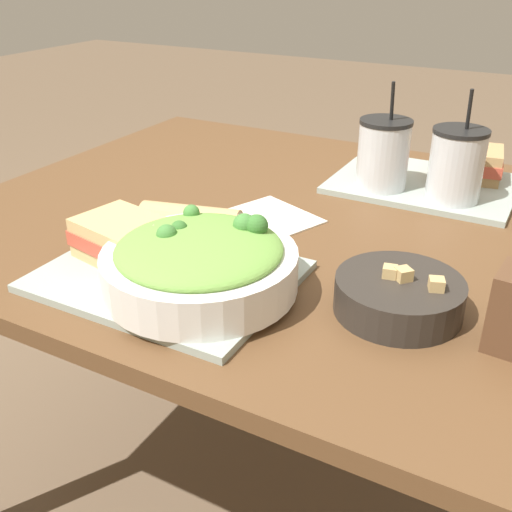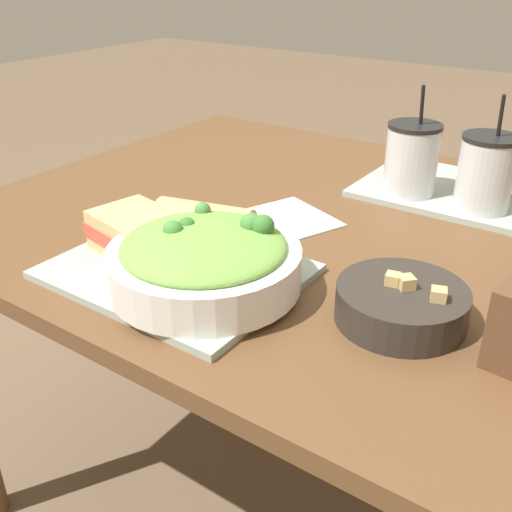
% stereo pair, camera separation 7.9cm
% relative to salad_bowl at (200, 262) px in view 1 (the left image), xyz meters
% --- Properties ---
extents(ground_plane, '(12.00, 12.00, 0.00)m').
position_rel_salad_bowl_xyz_m(ground_plane, '(0.02, 0.33, -0.78)').
color(ground_plane, brown).
extents(dining_table, '(1.30, 1.02, 0.73)m').
position_rel_salad_bowl_xyz_m(dining_table, '(0.02, 0.33, -0.14)').
color(dining_table, brown).
rests_on(dining_table, ground_plane).
extents(tray_near, '(0.37, 0.29, 0.01)m').
position_rel_salad_bowl_xyz_m(tray_near, '(-0.07, 0.01, -0.05)').
color(tray_near, '#99A89E').
rests_on(tray_near, dining_table).
extents(tray_far, '(0.37, 0.29, 0.01)m').
position_rel_salad_bowl_xyz_m(tray_far, '(0.17, 0.60, -0.05)').
color(tray_far, '#99A89E').
rests_on(tray_far, dining_table).
extents(salad_bowl, '(0.28, 0.28, 0.10)m').
position_rel_salad_bowl_xyz_m(salad_bowl, '(0.00, 0.00, 0.00)').
color(salad_bowl, white).
rests_on(salad_bowl, tray_near).
extents(soup_bowl, '(0.18, 0.18, 0.07)m').
position_rel_salad_bowl_xyz_m(soup_bowl, '(0.26, 0.09, -0.03)').
color(soup_bowl, '#2D2823').
rests_on(soup_bowl, dining_table).
extents(sandwich_near, '(0.16, 0.14, 0.06)m').
position_rel_salad_bowl_xyz_m(sandwich_near, '(-0.16, 0.02, -0.01)').
color(sandwich_near, tan).
rests_on(sandwich_near, tray_near).
extents(baguette_near, '(0.18, 0.10, 0.06)m').
position_rel_salad_bowl_xyz_m(baguette_near, '(-0.10, 0.12, -0.01)').
color(baguette_near, tan).
rests_on(baguette_near, tray_near).
extents(sandwich_far, '(0.16, 0.14, 0.06)m').
position_rel_salad_bowl_xyz_m(sandwich_far, '(0.24, 0.67, -0.01)').
color(sandwich_far, tan).
rests_on(sandwich_far, tray_far).
extents(baguette_far, '(0.13, 0.08, 0.06)m').
position_rel_salad_bowl_xyz_m(baguette_far, '(0.24, 0.70, -0.01)').
color(baguette_far, tan).
rests_on(baguette_far, tray_far).
extents(drink_cup_dark, '(0.10, 0.10, 0.21)m').
position_rel_salad_bowl_xyz_m(drink_cup_dark, '(0.10, 0.52, 0.02)').
color(drink_cup_dark, silver).
rests_on(drink_cup_dark, tray_far).
extents(drink_cup_red, '(0.10, 0.10, 0.21)m').
position_rel_salad_bowl_xyz_m(drink_cup_red, '(0.24, 0.52, 0.02)').
color(drink_cup_red, silver).
rests_on(drink_cup_red, tray_far).
extents(napkin_folded, '(0.20, 0.17, 0.00)m').
position_rel_salad_bowl_xyz_m(napkin_folded, '(-0.03, 0.30, -0.05)').
color(napkin_folded, silver).
rests_on(napkin_folded, dining_table).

